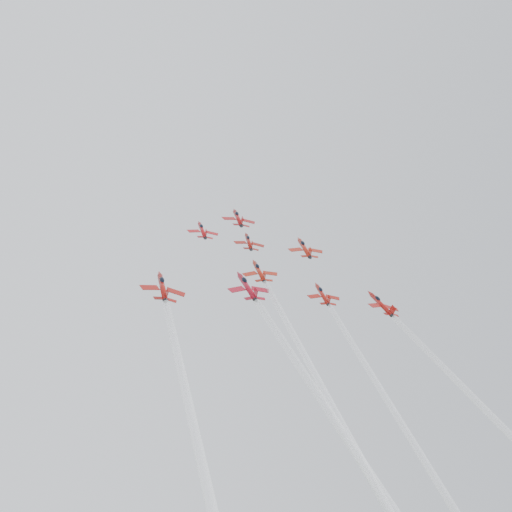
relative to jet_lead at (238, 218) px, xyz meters
name	(u,v)px	position (x,y,z in m)	size (l,w,h in m)	color
jet_lead	(238,218)	(0.00, 0.00, 0.00)	(10.56, 12.68, 10.52)	#9C0E10
jet_row2_left	(202,230)	(-13.84, -9.64, -8.04)	(8.95, 10.75, 8.91)	#AE1014
jet_row2_center	(248,241)	(-1.41, -13.25, -11.05)	(8.82, 10.59, 8.78)	maroon
jet_row2_right	(304,248)	(15.69, -13.57, -11.30)	(10.42, 12.51, 10.37)	#AA1F10
jet_center	(326,384)	(-3.66, -60.92, -50.84)	(9.10, 77.00, 64.42)	#A92010
jet_rear_farleft	(210,458)	(-29.80, -73.87, -61.63)	(10.22, 86.54, 72.40)	maroon
jet_rear_left	(330,442)	(-9.28, -72.10, -60.15)	(10.34, 87.55, 73.24)	maroon
jet_rear_right	(406,407)	(10.03, -65.80, -54.90)	(8.39, 70.99, 59.40)	#9D160E
jet_rear_farright	(494,431)	(25.32, -70.94, -59.18)	(9.18, 77.71, 65.02)	#9F130F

